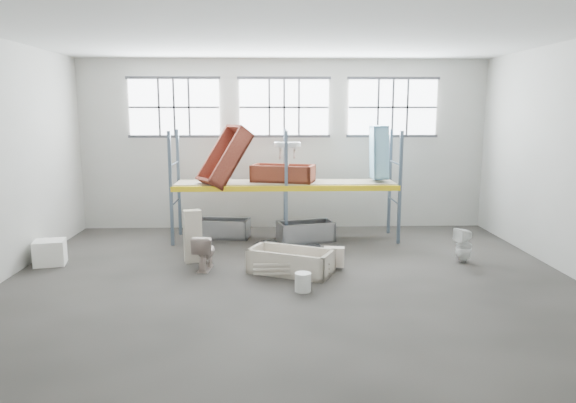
{
  "coord_description": "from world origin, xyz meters",
  "views": [
    {
      "loc": [
        -0.4,
        -10.65,
        3.53
      ],
      "look_at": [
        0.0,
        1.5,
        1.4
      ],
      "focal_mm": 32.74,
      "sensor_mm": 36.0,
      "label": 1
    }
  ],
  "objects_px": {
    "toilet_white": "(464,245)",
    "rust_tub_flat": "(283,173)",
    "blue_tub_upright": "(379,152)",
    "bucket": "(303,282)",
    "steel_tub_left": "(223,228)",
    "bathtub_beige": "(291,261)",
    "steel_tub_right": "(306,232)",
    "toilet_beige": "(205,252)",
    "carton_near": "(50,252)",
    "cistern_tall": "(193,236)"
  },
  "relations": [
    {
      "from": "bathtub_beige",
      "to": "steel_tub_left",
      "type": "height_order",
      "value": "bathtub_beige"
    },
    {
      "from": "toilet_white",
      "to": "blue_tub_upright",
      "type": "height_order",
      "value": "blue_tub_upright"
    },
    {
      "from": "rust_tub_flat",
      "to": "toilet_beige",
      "type": "bearing_deg",
      "value": -123.14
    },
    {
      "from": "blue_tub_upright",
      "to": "carton_near",
      "type": "distance_m",
      "value": 8.61
    },
    {
      "from": "steel_tub_left",
      "to": "rust_tub_flat",
      "type": "height_order",
      "value": "rust_tub_flat"
    },
    {
      "from": "toilet_white",
      "to": "carton_near",
      "type": "relative_size",
      "value": 1.22
    },
    {
      "from": "steel_tub_right",
      "to": "carton_near",
      "type": "distance_m",
      "value": 6.35
    },
    {
      "from": "toilet_white",
      "to": "steel_tub_left",
      "type": "bearing_deg",
      "value": -133.72
    },
    {
      "from": "toilet_beige",
      "to": "carton_near",
      "type": "distance_m",
      "value": 3.65
    },
    {
      "from": "cistern_tall",
      "to": "carton_near",
      "type": "distance_m",
      "value": 3.29
    },
    {
      "from": "rust_tub_flat",
      "to": "blue_tub_upright",
      "type": "xyz_separation_m",
      "value": [
        2.6,
        -0.07,
        0.57
      ]
    },
    {
      "from": "bathtub_beige",
      "to": "bucket",
      "type": "xyz_separation_m",
      "value": [
        0.19,
        -1.19,
        -0.08
      ]
    },
    {
      "from": "rust_tub_flat",
      "to": "bucket",
      "type": "xyz_separation_m",
      "value": [
        0.29,
        -4.32,
        -1.63
      ]
    },
    {
      "from": "steel_tub_left",
      "to": "toilet_beige",
      "type": "bearing_deg",
      "value": -93.06
    },
    {
      "from": "steel_tub_right",
      "to": "toilet_white",
      "type": "bearing_deg",
      "value": -30.12
    },
    {
      "from": "bathtub_beige",
      "to": "toilet_white",
      "type": "relative_size",
      "value": 2.21
    },
    {
      "from": "rust_tub_flat",
      "to": "carton_near",
      "type": "relative_size",
      "value": 2.51
    },
    {
      "from": "toilet_white",
      "to": "rust_tub_flat",
      "type": "xyz_separation_m",
      "value": [
        -4.17,
        2.43,
        1.41
      ]
    },
    {
      "from": "bathtub_beige",
      "to": "carton_near",
      "type": "xyz_separation_m",
      "value": [
        -5.53,
        0.82,
        0.02
      ]
    },
    {
      "from": "cistern_tall",
      "to": "carton_near",
      "type": "relative_size",
      "value": 1.86
    },
    {
      "from": "bathtub_beige",
      "to": "rust_tub_flat",
      "type": "xyz_separation_m",
      "value": [
        -0.09,
        3.13,
        1.56
      ]
    },
    {
      "from": "steel_tub_left",
      "to": "bathtub_beige",
      "type": "bearing_deg",
      "value": -61.96
    },
    {
      "from": "steel_tub_right",
      "to": "rust_tub_flat",
      "type": "relative_size",
      "value": 0.89
    },
    {
      "from": "bathtub_beige",
      "to": "blue_tub_upright",
      "type": "height_order",
      "value": "blue_tub_upright"
    },
    {
      "from": "blue_tub_upright",
      "to": "bucket",
      "type": "bearing_deg",
      "value": -118.56
    },
    {
      "from": "toilet_beige",
      "to": "rust_tub_flat",
      "type": "height_order",
      "value": "rust_tub_flat"
    },
    {
      "from": "rust_tub_flat",
      "to": "bucket",
      "type": "distance_m",
      "value": 4.63
    },
    {
      "from": "bathtub_beige",
      "to": "toilet_white",
      "type": "xyz_separation_m",
      "value": [
        4.08,
        0.7,
        0.14
      ]
    },
    {
      "from": "steel_tub_left",
      "to": "rust_tub_flat",
      "type": "relative_size",
      "value": 0.85
    },
    {
      "from": "toilet_beige",
      "to": "blue_tub_upright",
      "type": "relative_size",
      "value": 0.56
    },
    {
      "from": "rust_tub_flat",
      "to": "bucket",
      "type": "bearing_deg",
      "value": -86.18
    },
    {
      "from": "cistern_tall",
      "to": "steel_tub_left",
      "type": "bearing_deg",
      "value": 59.44
    },
    {
      "from": "blue_tub_upright",
      "to": "bucket",
      "type": "height_order",
      "value": "blue_tub_upright"
    },
    {
      "from": "bathtub_beige",
      "to": "toilet_beige",
      "type": "height_order",
      "value": "toilet_beige"
    },
    {
      "from": "blue_tub_upright",
      "to": "carton_near",
      "type": "relative_size",
      "value": 2.14
    },
    {
      "from": "carton_near",
      "to": "blue_tub_upright",
      "type": "bearing_deg",
      "value": 15.56
    },
    {
      "from": "bucket",
      "to": "carton_near",
      "type": "bearing_deg",
      "value": 160.64
    },
    {
      "from": "steel_tub_left",
      "to": "bucket",
      "type": "bearing_deg",
      "value": -66.52
    },
    {
      "from": "cistern_tall",
      "to": "steel_tub_right",
      "type": "bearing_deg",
      "value": 14.96
    },
    {
      "from": "toilet_white",
      "to": "rust_tub_flat",
      "type": "height_order",
      "value": "rust_tub_flat"
    },
    {
      "from": "bathtub_beige",
      "to": "toilet_beige",
      "type": "distance_m",
      "value": 1.95
    },
    {
      "from": "steel_tub_right",
      "to": "carton_near",
      "type": "height_order",
      "value": "carton_near"
    },
    {
      "from": "cistern_tall",
      "to": "toilet_white",
      "type": "distance_m",
      "value": 6.35
    },
    {
      "from": "toilet_beige",
      "to": "toilet_white",
      "type": "distance_m",
      "value": 6.01
    },
    {
      "from": "steel_tub_left",
      "to": "bucket",
      "type": "distance_m",
      "value": 4.9
    },
    {
      "from": "toilet_white",
      "to": "bucket",
      "type": "bearing_deg",
      "value": -83.71
    },
    {
      "from": "steel_tub_left",
      "to": "rust_tub_flat",
      "type": "xyz_separation_m",
      "value": [
        1.66,
        -0.17,
        1.56
      ]
    },
    {
      "from": "blue_tub_upright",
      "to": "bucket",
      "type": "relative_size",
      "value": 3.82
    },
    {
      "from": "bucket",
      "to": "steel_tub_right",
      "type": "bearing_deg",
      "value": 85.43
    },
    {
      "from": "toilet_white",
      "to": "blue_tub_upright",
      "type": "xyz_separation_m",
      "value": [
        -1.57,
        2.36,
        1.99
      ]
    }
  ]
}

